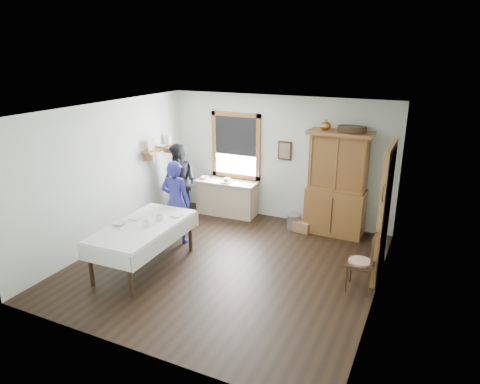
{
  "coord_description": "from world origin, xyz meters",
  "views": [
    {
      "loc": [
        3.06,
        -5.98,
        3.6
      ],
      "look_at": [
        0.12,
        0.3,
        1.28
      ],
      "focal_mm": 32.0,
      "sensor_mm": 36.0,
      "label": 1
    }
  ],
  "objects_px": {
    "spindle_chair": "(361,261)",
    "woman_blue": "(176,205)",
    "work_counter": "(227,198)",
    "pail": "(294,222)",
    "dining_table": "(144,246)",
    "wicker_basket": "(302,226)",
    "figure_dark": "(180,184)",
    "china_hutch": "(337,184)"
  },
  "relations": [
    {
      "from": "pail",
      "to": "wicker_basket",
      "type": "height_order",
      "value": "pail"
    },
    {
      "from": "woman_blue",
      "to": "wicker_basket",
      "type": "bearing_deg",
      "value": -150.42
    },
    {
      "from": "china_hutch",
      "to": "dining_table",
      "type": "relative_size",
      "value": 1.07
    },
    {
      "from": "dining_table",
      "to": "work_counter",
      "type": "bearing_deg",
      "value": 86.88
    },
    {
      "from": "dining_table",
      "to": "wicker_basket",
      "type": "distance_m",
      "value": 3.33
    },
    {
      "from": "dining_table",
      "to": "pail",
      "type": "distance_m",
      "value": 3.25
    },
    {
      "from": "work_counter",
      "to": "pail",
      "type": "height_order",
      "value": "work_counter"
    },
    {
      "from": "woman_blue",
      "to": "work_counter",
      "type": "bearing_deg",
      "value": -103.88
    },
    {
      "from": "work_counter",
      "to": "china_hutch",
      "type": "bearing_deg",
      "value": -2.7
    },
    {
      "from": "pail",
      "to": "wicker_basket",
      "type": "xyz_separation_m",
      "value": [
        0.2,
        -0.05,
        -0.05
      ]
    },
    {
      "from": "dining_table",
      "to": "spindle_chair",
      "type": "xyz_separation_m",
      "value": [
        3.49,
        0.84,
        0.09
      ]
    },
    {
      "from": "work_counter",
      "to": "pail",
      "type": "xyz_separation_m",
      "value": [
        1.66,
        -0.15,
        -0.24
      ]
    },
    {
      "from": "spindle_chair",
      "to": "wicker_basket",
      "type": "bearing_deg",
      "value": 131.38
    },
    {
      "from": "figure_dark",
      "to": "wicker_basket",
      "type": "bearing_deg",
      "value": 14.0
    },
    {
      "from": "china_hutch",
      "to": "woman_blue",
      "type": "distance_m",
      "value": 3.19
    },
    {
      "from": "work_counter",
      "to": "woman_blue",
      "type": "xyz_separation_m",
      "value": [
        -0.22,
        -1.72,
        0.36
      ]
    },
    {
      "from": "dining_table",
      "to": "wicker_basket",
      "type": "height_order",
      "value": "dining_table"
    },
    {
      "from": "work_counter",
      "to": "china_hutch",
      "type": "distance_m",
      "value": 2.55
    },
    {
      "from": "pail",
      "to": "figure_dark",
      "type": "distance_m",
      "value": 2.63
    },
    {
      "from": "china_hutch",
      "to": "figure_dark",
      "type": "bearing_deg",
      "value": -169.78
    },
    {
      "from": "spindle_chair",
      "to": "pail",
      "type": "xyz_separation_m",
      "value": [
        -1.68,
        1.85,
        -0.33
      ]
    },
    {
      "from": "woman_blue",
      "to": "spindle_chair",
      "type": "bearing_deg",
      "value": 168.83
    },
    {
      "from": "dining_table",
      "to": "pail",
      "type": "height_order",
      "value": "dining_table"
    },
    {
      "from": "work_counter",
      "to": "wicker_basket",
      "type": "xyz_separation_m",
      "value": [
        1.85,
        -0.2,
        -0.29
      ]
    },
    {
      "from": "work_counter",
      "to": "spindle_chair",
      "type": "xyz_separation_m",
      "value": [
        3.34,
        -2.0,
        0.09
      ]
    },
    {
      "from": "woman_blue",
      "to": "figure_dark",
      "type": "bearing_deg",
      "value": -67.39
    },
    {
      "from": "china_hutch",
      "to": "figure_dark",
      "type": "height_order",
      "value": "china_hutch"
    },
    {
      "from": "china_hutch",
      "to": "woman_blue",
      "type": "xyz_separation_m",
      "value": [
        -2.68,
        -1.71,
        -0.3
      ]
    },
    {
      "from": "wicker_basket",
      "to": "work_counter",
      "type": "bearing_deg",
      "value": 173.81
    },
    {
      "from": "china_hutch",
      "to": "pail",
      "type": "relative_size",
      "value": 6.74
    },
    {
      "from": "china_hutch",
      "to": "work_counter",
      "type": "bearing_deg",
      "value": -179.51
    },
    {
      "from": "dining_table",
      "to": "woman_blue",
      "type": "xyz_separation_m",
      "value": [
        -0.06,
        1.12,
        0.36
      ]
    },
    {
      "from": "spindle_chair",
      "to": "woman_blue",
      "type": "distance_m",
      "value": 3.58
    },
    {
      "from": "work_counter",
      "to": "pail",
      "type": "bearing_deg",
      "value": -7.7
    },
    {
      "from": "dining_table",
      "to": "spindle_chair",
      "type": "relative_size",
      "value": 2.03
    },
    {
      "from": "dining_table",
      "to": "spindle_chair",
      "type": "bearing_deg",
      "value": 13.49
    },
    {
      "from": "pail",
      "to": "wicker_basket",
      "type": "bearing_deg",
      "value": -13.81
    },
    {
      "from": "china_hutch",
      "to": "pail",
      "type": "height_order",
      "value": "china_hutch"
    },
    {
      "from": "wicker_basket",
      "to": "figure_dark",
      "type": "distance_m",
      "value": 2.82
    },
    {
      "from": "spindle_chair",
      "to": "woman_blue",
      "type": "xyz_separation_m",
      "value": [
        -3.55,
        0.28,
        0.27
      ]
    },
    {
      "from": "dining_table",
      "to": "pail",
      "type": "bearing_deg",
      "value": 56.01
    },
    {
      "from": "figure_dark",
      "to": "spindle_chair",
      "type": "bearing_deg",
      "value": -12.49
    }
  ]
}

